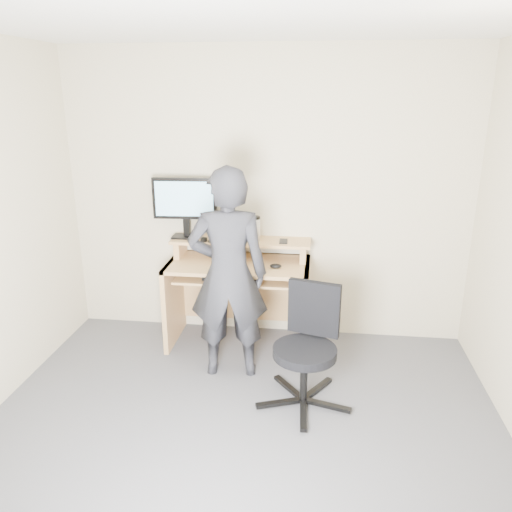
% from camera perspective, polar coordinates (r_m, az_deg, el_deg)
% --- Properties ---
extents(ground, '(3.50, 3.50, 0.00)m').
position_cam_1_polar(ground, '(3.30, -2.41, -21.91)').
color(ground, '#545358').
rests_on(ground, ground).
extents(back_wall, '(3.50, 0.02, 2.50)m').
position_cam_1_polar(back_wall, '(4.34, 1.14, 6.67)').
color(back_wall, beige).
rests_on(back_wall, ground).
extents(ceiling, '(3.50, 3.50, 0.02)m').
position_cam_1_polar(ceiling, '(2.54, -3.25, 26.69)').
color(ceiling, white).
rests_on(ceiling, back_wall).
extents(desk, '(1.20, 0.60, 0.91)m').
position_cam_1_polar(desk, '(4.36, -1.84, -2.95)').
color(desk, tan).
rests_on(desk, ground).
extents(monitor, '(0.55, 0.15, 0.52)m').
position_cam_1_polar(monitor, '(4.33, -8.12, 6.09)').
color(monitor, black).
rests_on(monitor, desk).
extents(external_drive, '(0.11, 0.14, 0.20)m').
position_cam_1_polar(external_drive, '(4.32, -2.10, 3.34)').
color(external_drive, black).
rests_on(external_drive, desk).
extents(travel_mug, '(0.09, 0.09, 0.19)m').
position_cam_1_polar(travel_mug, '(4.24, -0.12, 2.99)').
color(travel_mug, '#B2B3B7').
rests_on(travel_mug, desk).
extents(smartphone, '(0.07, 0.13, 0.01)m').
position_cam_1_polar(smartphone, '(4.24, 3.16, 1.70)').
color(smartphone, black).
rests_on(smartphone, desk).
extents(charger, '(0.05, 0.05, 0.03)m').
position_cam_1_polar(charger, '(4.26, -5.98, 1.87)').
color(charger, black).
rests_on(charger, desk).
extents(headphones, '(0.16, 0.16, 0.06)m').
position_cam_1_polar(headphones, '(4.38, -3.10, 2.26)').
color(headphones, silver).
rests_on(headphones, desk).
extents(keyboard, '(0.48, 0.23, 0.03)m').
position_cam_1_polar(keyboard, '(4.17, -2.92, -2.24)').
color(keyboard, black).
rests_on(keyboard, desk).
extents(mouse, '(0.11, 0.09, 0.04)m').
position_cam_1_polar(mouse, '(4.08, 2.26, -1.16)').
color(mouse, black).
rests_on(mouse, desk).
extents(office_chair, '(0.67, 0.65, 0.84)m').
position_cam_1_polar(office_chair, '(3.55, 5.93, -9.76)').
color(office_chair, black).
rests_on(office_chair, ground).
extents(person, '(0.64, 0.46, 1.64)m').
position_cam_1_polar(person, '(3.75, -3.20, -2.13)').
color(person, black).
rests_on(person, ground).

